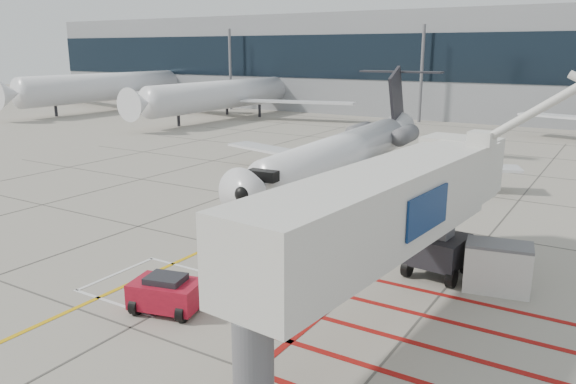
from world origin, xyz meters
The scene contains 10 objects.
ground_plane centered at (0.00, 0.00, 0.00)m, with size 260.00×260.00×0.00m, color #9F9789.
regional_jet centered at (-2.76, 15.39, 3.74)m, with size 22.61×28.51×7.47m, color white, non-canonical shape.
jet_bridge centered at (6.80, 0.25, 3.53)m, with size 8.35×17.64×7.05m, color silver, non-canonical shape.
pushback_tug centered at (0.18, -2.42, 0.70)m, with size 2.41×1.50×1.40m, color #A91024, non-canonical shape.
baggage_cart centered at (-1.27, 4.41, 0.52)m, with size 1.65×1.04×1.04m, color slate, non-canonical shape.
ground_power_unit centered at (9.69, 5.52, 0.95)m, with size 2.39×1.40×1.89m, color silver, non-canonical shape.
cone_nose centered at (-4.55, 5.97, 0.27)m, with size 0.39×0.39×0.55m, color orange.
cone_side centered at (2.75, 6.07, 0.27)m, with size 0.39×0.39×0.54m, color orange.
bg_aircraft_a centered at (-54.71, 46.00, 6.20)m, with size 37.19×41.32×12.40m, color silver, non-canonical shape.
bg_aircraft_b centered at (-33.25, 46.00, 5.61)m, with size 33.66×37.40×11.22m, color silver, non-canonical shape.
Camera 1 is at (13.39, -15.67, 8.98)m, focal length 35.00 mm.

